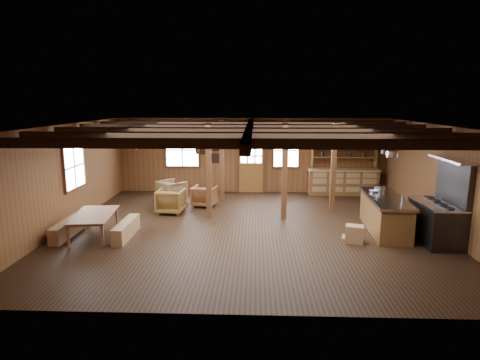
{
  "coord_description": "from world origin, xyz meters",
  "views": [
    {
      "loc": [
        0.16,
        -10.45,
        3.41
      ],
      "look_at": [
        -0.28,
        0.83,
        1.18
      ],
      "focal_mm": 30.0,
      "sensor_mm": 36.0,
      "label": 1
    }
  ],
  "objects_px": {
    "armchair_c": "(172,191)",
    "commercial_range": "(439,216)",
    "dining_table": "(96,225)",
    "armchair_b": "(205,196)",
    "armchair_a": "(171,201)",
    "kitchen_island": "(385,214)"
  },
  "relations": [
    {
      "from": "armchair_a",
      "to": "commercial_range",
      "type": "bearing_deg",
      "value": 165.46
    },
    {
      "from": "armchair_a",
      "to": "armchair_b",
      "type": "xyz_separation_m",
      "value": [
        0.94,
        0.85,
        -0.03
      ]
    },
    {
      "from": "armchair_c",
      "to": "dining_table",
      "type": "bearing_deg",
      "value": 114.63
    },
    {
      "from": "kitchen_island",
      "to": "armchair_c",
      "type": "distance_m",
      "value": 6.97
    },
    {
      "from": "armchair_b",
      "to": "commercial_range",
      "type": "bearing_deg",
      "value": 164.3
    },
    {
      "from": "commercial_range",
      "to": "armchair_b",
      "type": "relative_size",
      "value": 2.79
    },
    {
      "from": "kitchen_island",
      "to": "armchair_b",
      "type": "bearing_deg",
      "value": 158.14
    },
    {
      "from": "armchair_a",
      "to": "armchair_b",
      "type": "bearing_deg",
      "value": -134.29
    },
    {
      "from": "commercial_range",
      "to": "armchair_b",
      "type": "bearing_deg",
      "value": 152.65
    },
    {
      "from": "commercial_range",
      "to": "armchair_a",
      "type": "distance_m",
      "value": 7.48
    },
    {
      "from": "dining_table",
      "to": "armchair_b",
      "type": "xyz_separation_m",
      "value": [
        2.39,
        3.15,
        0.04
      ]
    },
    {
      "from": "dining_table",
      "to": "armchair_c",
      "type": "bearing_deg",
      "value": -24.92
    },
    {
      "from": "commercial_range",
      "to": "armchair_a",
      "type": "relative_size",
      "value": 2.54
    },
    {
      "from": "dining_table",
      "to": "armchair_a",
      "type": "bearing_deg",
      "value": -39.35
    },
    {
      "from": "commercial_range",
      "to": "dining_table",
      "type": "relative_size",
      "value": 1.21
    },
    {
      "from": "dining_table",
      "to": "armchair_a",
      "type": "distance_m",
      "value": 2.72
    },
    {
      "from": "commercial_range",
      "to": "armchair_b",
      "type": "height_order",
      "value": "commercial_range"
    },
    {
      "from": "armchair_c",
      "to": "commercial_range",
      "type": "bearing_deg",
      "value": -164.54
    },
    {
      "from": "kitchen_island",
      "to": "armchair_b",
      "type": "relative_size",
      "value": 3.42
    },
    {
      "from": "commercial_range",
      "to": "armchair_c",
      "type": "xyz_separation_m",
      "value": [
        -7.36,
        3.74,
        -0.29
      ]
    },
    {
      "from": "armchair_a",
      "to": "armchair_b",
      "type": "distance_m",
      "value": 1.27
    },
    {
      "from": "kitchen_island",
      "to": "dining_table",
      "type": "height_order",
      "value": "kitchen_island"
    }
  ]
}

